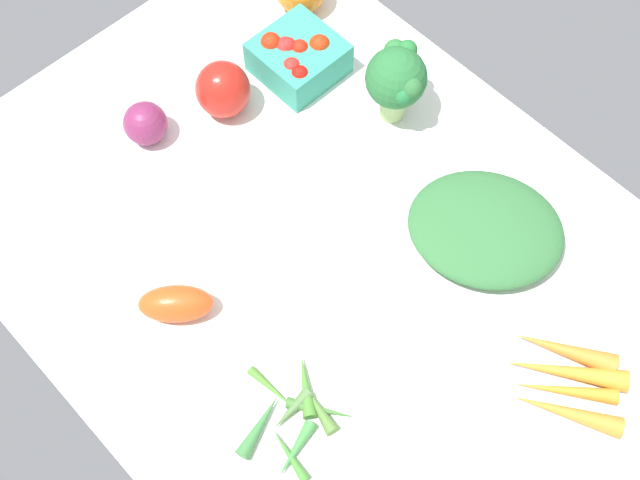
{
  "coord_description": "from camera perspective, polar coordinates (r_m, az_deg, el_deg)",
  "views": [
    {
      "loc": [
        -38.73,
        36.95,
        104.71
      ],
      "look_at": [
        0.0,
        0.0,
        4.0
      ],
      "focal_mm": 47.29,
      "sensor_mm": 36.0,
      "label": 1
    }
  ],
  "objects": [
    {
      "name": "carrot_bunch",
      "position": [
        1.11,
        16.26,
        -8.94
      ],
      "size": [
        18.28,
        14.93,
        2.98
      ],
      "color": "orange",
      "rests_on": "tablecloth"
    },
    {
      "name": "okra_pile",
      "position": [
        1.06,
        -1.77,
        -11.76
      ],
      "size": [
        15.18,
        15.1,
        1.93
      ],
      "color": "#568239",
      "rests_on": "tablecloth"
    },
    {
      "name": "broccoli_head",
      "position": [
        1.22,
        5.22,
        10.81
      ],
      "size": [
        9.5,
        9.23,
        12.85
      ],
      "color": "#9EC278",
      "rests_on": "tablecloth"
    },
    {
      "name": "red_onion_center",
      "position": [
        1.25,
        -11.74,
        7.74
      ],
      "size": [
        6.43,
        6.43,
        6.43
      ],
      "primitive_type": "sphere",
      "color": "#7F2955",
      "rests_on": "tablecloth"
    },
    {
      "name": "leafy_greens_clump",
      "position": [
        1.17,
        11.15,
        0.77
      ],
      "size": [
        27.74,
        26.71,
        4.87
      ],
      "primitive_type": "ellipsoid",
      "rotation": [
        0.0,
        0.0,
        3.69
      ],
      "color": "#34703B",
      "rests_on": "tablecloth"
    },
    {
      "name": "berry_basket",
      "position": [
        1.3,
        -1.51,
        12.3
      ],
      "size": [
        11.85,
        11.85,
        7.0
      ],
      "color": "teal",
      "rests_on": "tablecloth"
    },
    {
      "name": "tablecloth",
      "position": [
        1.17,
        0.0,
        -0.69
      ],
      "size": [
        104.0,
        76.0,
        2.0
      ],
      "primitive_type": "cube",
      "color": "white",
      "rests_on": "ground"
    },
    {
      "name": "roma_tomato",
      "position": [
        1.11,
        -9.72,
        -4.27
      ],
      "size": [
        10.24,
        10.63,
        4.93
      ],
      "primitive_type": "ellipsoid",
      "rotation": [
        0.0,
        0.0,
        0.84
      ],
      "color": "#E7501D",
      "rests_on": "tablecloth"
    },
    {
      "name": "bell_pepper_red",
      "position": [
        1.26,
        -6.59,
        10.09
      ],
      "size": [
        10.56,
        10.56,
        8.85
      ],
      "primitive_type": "ellipsoid",
      "rotation": [
        0.0,
        0.0,
        1.19
      ],
      "color": "red",
      "rests_on": "tablecloth"
    }
  ]
}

